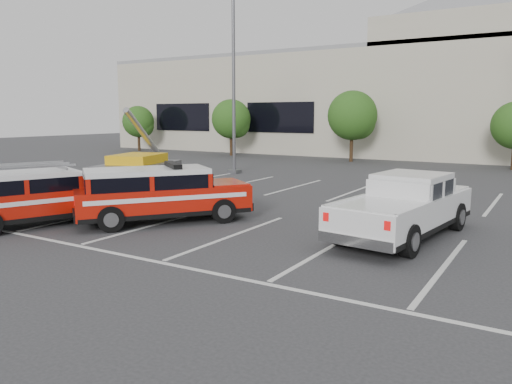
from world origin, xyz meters
TOP-DOWN VIEW (x-y plane):
  - ground at (0.00, 0.00)m, footprint 120.00×120.00m
  - stall_markings at (0.00, 4.50)m, footprint 23.00×15.00m
  - convention_building at (0.18, 31.86)m, footprint 60.00×16.99m
  - tree_far_left at (-24.91, 22.05)m, footprint 2.77×2.77m
  - tree_left at (-14.91, 22.05)m, footprint 3.07×3.07m
  - tree_mid_left at (-4.91, 22.05)m, footprint 3.37×3.37m
  - light_pole_left at (-8.00, 12.00)m, footprint 0.90×0.60m
  - fire_chief_suv at (-2.85, 0.34)m, footprint 4.53×5.15m
  - white_pickup at (3.94, 2.26)m, footprint 2.53×5.60m
  - ladder_suv at (-5.69, -1.91)m, footprint 3.34×4.90m
  - utility_rig at (-8.05, 4.49)m, footprint 3.65×4.68m

SIDE VIEW (x-z plane):
  - ground at x=0.00m, z-range 0.00..0.00m
  - stall_markings at x=0.00m, z-range 0.00..0.01m
  - white_pickup at x=3.94m, z-range -0.17..1.49m
  - utility_rig at x=-8.05m, z-range -1.05..2.45m
  - ladder_suv at x=-5.69m, z-range -0.18..1.62m
  - fire_chief_suv at x=-2.85m, z-range -0.16..1.62m
  - tree_far_left at x=-24.91m, z-range 0.51..4.50m
  - tree_left at x=-14.91m, z-range 0.56..4.98m
  - tree_mid_left at x=-4.91m, z-range 0.62..5.46m
  - convention_building at x=0.18m, z-range -1.88..11.32m
  - light_pole_left at x=-8.00m, z-range 0.07..10.31m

